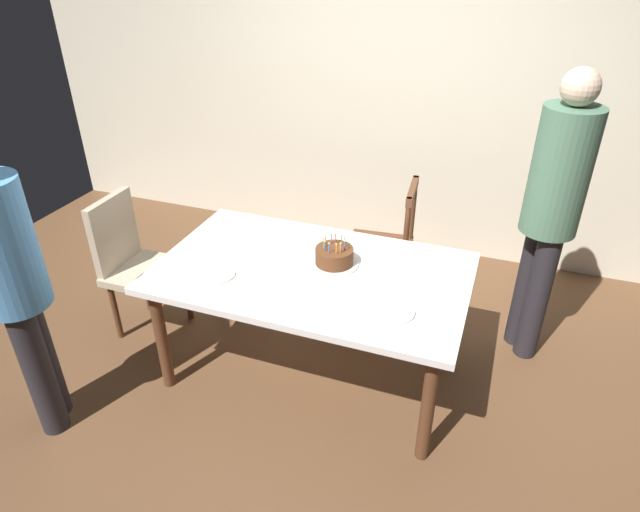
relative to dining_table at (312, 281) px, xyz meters
The scene contains 14 objects.
ground 0.66m from the dining_table, ahead, with size 6.40×6.40×0.00m, color brown.
back_wall 1.96m from the dining_table, 90.00° to the left, with size 6.40×0.10×2.60m, color beige.
dining_table is the anchor object (origin of this frame).
birthday_cake 0.19m from the dining_table, 43.71° to the left, with size 0.28×0.28×0.17m.
plate_near_celebrant 0.54m from the dining_table, 153.97° to the right, with size 0.22×0.22×0.01m, color silver.
plate_far_side 0.26m from the dining_table, 110.42° to the left, with size 0.22×0.22×0.01m, color silver.
plate_near_guest 0.58m from the dining_table, 24.11° to the right, with size 0.22×0.22×0.01m, color silver.
fork_near_celebrant 0.69m from the dining_table, 159.19° to the right, with size 0.18×0.02×0.01m, color silver.
fork_far_side 0.35m from the dining_table, 136.22° to the left, with size 0.18×0.02×0.01m, color silver.
fork_near_guest 0.43m from the dining_table, 30.95° to the right, with size 0.18×0.02×0.01m, color silver.
chair_spindle_back 0.89m from the dining_table, 76.10° to the left, with size 0.48×0.48×0.95m.
chair_upholstered 1.27m from the dining_table, behind, with size 0.45×0.45×0.95m.
person_celebrant 1.51m from the dining_table, 144.23° to the right, with size 0.32×0.32×1.63m.
person_guest 1.44m from the dining_table, 29.51° to the left, with size 0.32×0.32×1.79m.
Camera 1 is at (0.94, -2.42, 2.36)m, focal length 30.66 mm.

